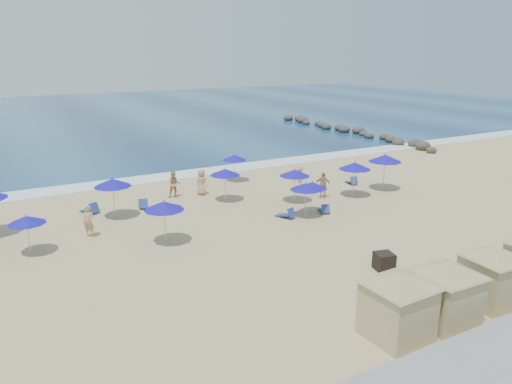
{
  "coord_description": "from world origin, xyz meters",
  "views": [
    {
      "loc": [
        -14.39,
        -20.71,
        9.65
      ],
      "look_at": [
        -1.01,
        3.0,
        1.81
      ],
      "focal_mm": 35.0,
      "sensor_mm": 36.0,
      "label": 1
    }
  ],
  "objects_px": {
    "cabana_1": "(447,285)",
    "umbrella_1": "(26,220)",
    "umbrella_4": "(225,172)",
    "umbrella_9": "(385,158)",
    "rock_jetty": "(349,130)",
    "cabana_2": "(494,268)",
    "beachgoer_4": "(202,182)",
    "umbrella_8": "(234,158)",
    "cabana_0": "(398,297)",
    "beachgoer_0": "(89,221)",
    "beachgoer_1": "(174,184)",
    "umbrella_2": "(112,183)",
    "umbrella_10": "(355,166)",
    "beachgoer_2": "(323,185)",
    "beachgoer_3": "(300,177)",
    "umbrella_5": "(306,186)",
    "umbrella_7": "(312,185)",
    "umbrella_6": "(295,173)",
    "umbrella_3": "(164,206)",
    "trash_bin": "(384,261)"
  },
  "relations": [
    {
      "from": "rock_jetty",
      "to": "umbrella_4",
      "type": "xyz_separation_m",
      "value": [
        -24.74,
        -17.33,
        1.6
      ]
    },
    {
      "from": "umbrella_1",
      "to": "umbrella_3",
      "type": "relative_size",
      "value": 0.87
    },
    {
      "from": "umbrella_2",
      "to": "umbrella_4",
      "type": "xyz_separation_m",
      "value": [
        7.18,
        -0.18,
        -0.19
      ]
    },
    {
      "from": "cabana_2",
      "to": "beachgoer_4",
      "type": "relative_size",
      "value": 2.34
    },
    {
      "from": "rock_jetty",
      "to": "beachgoer_3",
      "type": "bearing_deg",
      "value": -137.62
    },
    {
      "from": "umbrella_10",
      "to": "beachgoer_3",
      "type": "xyz_separation_m",
      "value": [
        -1.87,
        3.66,
        -1.31
      ]
    },
    {
      "from": "beachgoer_4",
      "to": "umbrella_5",
      "type": "bearing_deg",
      "value": 175.99
    },
    {
      "from": "umbrella_3",
      "to": "umbrella_9",
      "type": "relative_size",
      "value": 0.89
    },
    {
      "from": "umbrella_1",
      "to": "umbrella_8",
      "type": "height_order",
      "value": "umbrella_8"
    },
    {
      "from": "beachgoer_0",
      "to": "beachgoer_4",
      "type": "height_order",
      "value": "beachgoer_4"
    },
    {
      "from": "umbrella_1",
      "to": "umbrella_10",
      "type": "relative_size",
      "value": 0.83
    },
    {
      "from": "beachgoer_2",
      "to": "beachgoer_4",
      "type": "height_order",
      "value": "beachgoer_4"
    },
    {
      "from": "cabana_0",
      "to": "umbrella_6",
      "type": "distance_m",
      "value": 16.0
    },
    {
      "from": "umbrella_10",
      "to": "trash_bin",
      "type": "bearing_deg",
      "value": -123.38
    },
    {
      "from": "cabana_2",
      "to": "umbrella_7",
      "type": "relative_size",
      "value": 2.01
    },
    {
      "from": "umbrella_4",
      "to": "umbrella_3",
      "type": "bearing_deg",
      "value": -138.94
    },
    {
      "from": "umbrella_7",
      "to": "umbrella_9",
      "type": "relative_size",
      "value": 0.78
    },
    {
      "from": "beachgoer_1",
      "to": "beachgoer_4",
      "type": "distance_m",
      "value": 1.87
    },
    {
      "from": "umbrella_10",
      "to": "umbrella_4",
      "type": "bearing_deg",
      "value": 157.56
    },
    {
      "from": "rock_jetty",
      "to": "umbrella_3",
      "type": "height_order",
      "value": "umbrella_3"
    },
    {
      "from": "umbrella_10",
      "to": "beachgoer_0",
      "type": "xyz_separation_m",
      "value": [
        -17.15,
        1.01,
        -1.25
      ]
    },
    {
      "from": "umbrella_2",
      "to": "umbrella_1",
      "type": "bearing_deg",
      "value": -145.34
    },
    {
      "from": "umbrella_7",
      "to": "beachgoer_2",
      "type": "distance_m",
      "value": 3.7
    },
    {
      "from": "rock_jetty",
      "to": "cabana_2",
      "type": "distance_m",
      "value": 40.94
    },
    {
      "from": "beachgoer_2",
      "to": "beachgoer_1",
      "type": "bearing_deg",
      "value": -166.01
    },
    {
      "from": "umbrella_1",
      "to": "cabana_0",
      "type": "bearing_deg",
      "value": -54.01
    },
    {
      "from": "umbrella_7",
      "to": "cabana_2",
      "type": "bearing_deg",
      "value": -91.55
    },
    {
      "from": "umbrella_1",
      "to": "cabana_2",
      "type": "bearing_deg",
      "value": -42.87
    },
    {
      "from": "umbrella_5",
      "to": "beachgoer_0",
      "type": "relative_size",
      "value": 1.25
    },
    {
      "from": "umbrella_2",
      "to": "umbrella_5",
      "type": "relative_size",
      "value": 1.14
    },
    {
      "from": "umbrella_4",
      "to": "beachgoer_0",
      "type": "distance_m",
      "value": 9.49
    },
    {
      "from": "umbrella_3",
      "to": "umbrella_10",
      "type": "distance_m",
      "value": 14.07
    },
    {
      "from": "cabana_2",
      "to": "beachgoer_2",
      "type": "xyz_separation_m",
      "value": [
        2.97,
        14.91,
        -0.61
      ]
    },
    {
      "from": "umbrella_9",
      "to": "beachgoer_0",
      "type": "height_order",
      "value": "umbrella_9"
    },
    {
      "from": "umbrella_1",
      "to": "umbrella_6",
      "type": "xyz_separation_m",
      "value": [
        15.96,
        0.84,
        0.2
      ]
    },
    {
      "from": "umbrella_10",
      "to": "umbrella_7",
      "type": "bearing_deg",
      "value": -160.81
    },
    {
      "from": "rock_jetty",
      "to": "beachgoer_2",
      "type": "xyz_separation_m",
      "value": [
        -18.71,
        -19.8,
        0.52
      ]
    },
    {
      "from": "umbrella_5",
      "to": "umbrella_10",
      "type": "bearing_deg",
      "value": 19.92
    },
    {
      "from": "umbrella_2",
      "to": "umbrella_8",
      "type": "xyz_separation_m",
      "value": [
        10.02,
        4.06,
        -0.33
      ]
    },
    {
      "from": "cabana_1",
      "to": "umbrella_1",
      "type": "distance_m",
      "value": 18.92
    },
    {
      "from": "cabana_1",
      "to": "beachgoer_0",
      "type": "xyz_separation_m",
      "value": [
        -9.4,
        15.23,
        -0.64
      ]
    },
    {
      "from": "cabana_2",
      "to": "beachgoer_1",
      "type": "distance_m",
      "value": 20.61
    },
    {
      "from": "umbrella_4",
      "to": "umbrella_9",
      "type": "height_order",
      "value": "umbrella_9"
    },
    {
      "from": "cabana_1",
      "to": "umbrella_4",
      "type": "height_order",
      "value": "cabana_1"
    },
    {
      "from": "beachgoer_4",
      "to": "umbrella_2",
      "type": "bearing_deg",
      "value": 77.62
    },
    {
      "from": "cabana_1",
      "to": "beachgoer_3",
      "type": "relative_size",
      "value": 2.58
    },
    {
      "from": "cabana_1",
      "to": "umbrella_10",
      "type": "height_order",
      "value": "cabana_1"
    },
    {
      "from": "umbrella_7",
      "to": "beachgoer_4",
      "type": "relative_size",
      "value": 1.17
    },
    {
      "from": "umbrella_7",
      "to": "beachgoer_2",
      "type": "relative_size",
      "value": 1.17
    },
    {
      "from": "umbrella_6",
      "to": "umbrella_9",
      "type": "height_order",
      "value": "umbrella_9"
    }
  ]
}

